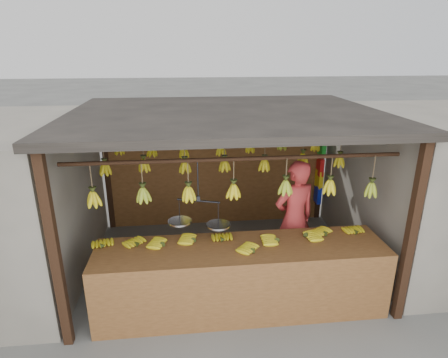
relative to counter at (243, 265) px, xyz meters
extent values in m
plane|color=#5B5B57|center=(-0.06, 1.22, -0.71)|extent=(80.00, 80.00, 0.00)
cube|color=black|center=(-2.06, -0.28, 0.44)|extent=(0.10, 0.10, 2.30)
cube|color=black|center=(1.94, -0.28, 0.44)|extent=(0.10, 0.10, 2.30)
cube|color=black|center=(-2.06, 2.72, 0.44)|extent=(0.10, 0.10, 2.30)
cube|color=black|center=(1.94, 2.72, 0.44)|extent=(0.10, 0.10, 2.30)
cube|color=black|center=(-0.06, 1.22, 1.64)|extent=(4.30, 3.30, 0.10)
cylinder|color=black|center=(-0.06, 0.22, 1.29)|extent=(4.00, 0.05, 0.05)
cylinder|color=black|center=(-0.06, 1.22, 1.29)|extent=(4.00, 0.05, 0.05)
cylinder|color=black|center=(-0.06, 2.22, 1.29)|extent=(4.00, 0.05, 0.05)
cube|color=brown|center=(-0.06, 2.72, 0.19)|extent=(4.00, 0.06, 1.80)
cube|color=brown|center=(0.00, 0.12, 0.15)|extent=(3.62, 0.81, 0.08)
cube|color=brown|center=(0.00, -0.28, -0.26)|extent=(3.62, 0.04, 0.90)
cube|color=black|center=(-1.71, -0.23, -0.30)|extent=(0.07, 0.07, 0.82)
cube|color=black|center=(1.72, -0.23, -0.30)|extent=(0.07, 0.07, 0.82)
cube|color=black|center=(-1.71, 0.48, -0.30)|extent=(0.07, 0.07, 0.82)
cube|color=black|center=(1.72, 0.48, -0.30)|extent=(0.07, 0.07, 0.82)
ellipsoid|color=gold|center=(-1.69, 0.26, 0.22)|extent=(0.23, 0.28, 0.06)
ellipsoid|color=gold|center=(-1.27, 0.26, 0.22)|extent=(0.29, 0.30, 0.06)
ellipsoid|color=gold|center=(-0.96, 0.24, 0.22)|extent=(0.29, 0.25, 0.06)
ellipsoid|color=gold|center=(-0.58, 0.31, 0.22)|extent=(0.28, 0.24, 0.06)
ellipsoid|color=gold|center=(-0.21, 0.25, 0.22)|extent=(0.19, 0.25, 0.06)
ellipsoid|color=gold|center=(0.13, -0.04, 0.22)|extent=(0.30, 0.29, 0.06)
ellipsoid|color=gold|center=(0.46, 0.19, 0.22)|extent=(0.25, 0.19, 0.06)
ellipsoid|color=gold|center=(0.87, 0.23, 0.22)|extent=(0.26, 0.20, 0.06)
ellipsoid|color=gold|center=(1.15, 0.28, 0.22)|extent=(0.28, 0.30, 0.06)
ellipsoid|color=gold|center=(1.56, 0.26, 0.22)|extent=(0.21, 0.26, 0.06)
ellipsoid|color=gold|center=(-1.72, 0.23, 0.85)|extent=(0.16, 0.16, 0.28)
ellipsoid|color=#92A523|center=(-1.16, 0.24, 0.88)|extent=(0.16, 0.16, 0.28)
ellipsoid|color=gold|center=(-0.63, 0.22, 0.87)|extent=(0.16, 0.16, 0.28)
ellipsoid|color=gold|center=(-0.09, 0.24, 0.87)|extent=(0.16, 0.16, 0.28)
ellipsoid|color=#92A523|center=(0.53, 0.18, 0.92)|extent=(0.16, 0.16, 0.28)
ellipsoid|color=gold|center=(1.11, 0.24, 0.88)|extent=(0.16, 0.16, 0.28)
ellipsoid|color=#92A523|center=(1.63, 0.19, 0.85)|extent=(0.16, 0.16, 0.28)
ellipsoid|color=gold|center=(-1.77, 1.22, 0.91)|extent=(0.16, 0.16, 0.28)
ellipsoid|color=gold|center=(-1.23, 1.25, 0.93)|extent=(0.16, 0.16, 0.28)
ellipsoid|color=gold|center=(-0.66, 1.22, 0.90)|extent=(0.16, 0.16, 0.28)
ellipsoid|color=gold|center=(-0.08, 1.27, 0.89)|extent=(0.16, 0.16, 0.28)
ellipsoid|color=gold|center=(0.49, 1.19, 0.90)|extent=(0.16, 0.16, 0.28)
ellipsoid|color=gold|center=(1.06, 1.19, 0.96)|extent=(0.16, 0.16, 0.28)
ellipsoid|color=gold|center=(1.65, 1.24, 0.90)|extent=(0.16, 0.16, 0.28)
ellipsoid|color=gold|center=(-1.73, 2.22, 0.93)|extent=(0.16, 0.16, 0.28)
ellipsoid|color=gold|center=(-1.19, 2.21, 0.88)|extent=(0.16, 0.16, 0.28)
ellipsoid|color=gold|center=(-0.67, 2.18, 0.85)|extent=(0.16, 0.16, 0.28)
ellipsoid|color=gold|center=(-0.04, 2.20, 0.87)|extent=(0.16, 0.16, 0.28)
ellipsoid|color=gold|center=(0.47, 2.24, 0.89)|extent=(0.16, 0.16, 0.28)
ellipsoid|color=#92A523|center=(1.04, 2.25, 0.92)|extent=(0.16, 0.16, 0.28)
ellipsoid|color=gold|center=(1.63, 2.23, 0.89)|extent=(0.16, 0.16, 0.28)
cylinder|color=black|center=(-0.51, 0.22, 1.03)|extent=(0.02, 0.02, 0.51)
cylinder|color=black|center=(-0.51, 0.22, 0.78)|extent=(0.51, 0.18, 0.02)
cylinder|color=silver|center=(-0.74, 0.30, 0.48)|extent=(0.29, 0.29, 0.02)
cylinder|color=silver|center=(-0.28, 0.15, 0.48)|extent=(0.29, 0.29, 0.02)
imported|color=#BF3333|center=(0.89, 0.85, 0.17)|extent=(0.74, 0.59, 1.77)
cube|color=#199926|center=(1.88, 2.57, 0.79)|extent=(0.08, 0.26, 0.34)
cube|color=red|center=(1.88, 2.57, 0.40)|extent=(0.08, 0.26, 0.34)
cube|color=yellow|center=(1.88, 2.57, 0.15)|extent=(0.08, 0.26, 0.34)
cube|color=#1426BF|center=(1.88, 2.57, -0.16)|extent=(0.08, 0.26, 0.34)
camera|label=1|loc=(-0.66, -3.92, 2.50)|focal=30.00mm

